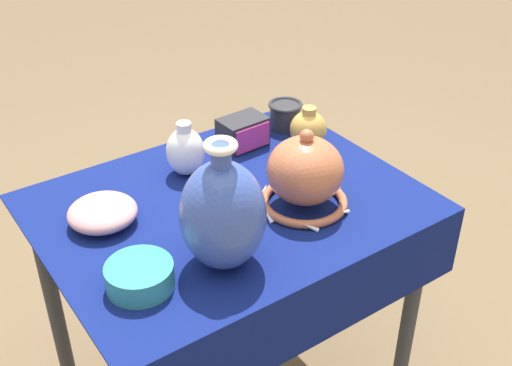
{
  "coord_description": "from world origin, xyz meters",
  "views": [
    {
      "loc": [
        -0.72,
        -1.15,
        1.64
      ],
      "look_at": [
        0.01,
        -0.12,
        0.84
      ],
      "focal_mm": 45.0,
      "sensor_mm": 36.0,
      "label": 1
    }
  ],
  "objects_px": {
    "vase_dome_bell": "(305,175)",
    "jar_round_ochre": "(308,129)",
    "cup_wide_charcoal": "(285,114)",
    "vase_tall_bulbous": "(223,214)",
    "jar_round_porcelain": "(185,151)",
    "bowl_shallow_rose": "(103,212)",
    "pot_squat_teal": "(140,276)",
    "mosaic_tile_box": "(243,132)"
  },
  "relations": [
    {
      "from": "bowl_shallow_rose",
      "to": "pot_squat_teal",
      "type": "xyz_separation_m",
      "value": [
        -0.03,
        -0.26,
        -0.0
      ]
    },
    {
      "from": "vase_dome_bell",
      "to": "jar_round_ochre",
      "type": "bearing_deg",
      "value": 49.43
    },
    {
      "from": "vase_tall_bulbous",
      "to": "mosaic_tile_box",
      "type": "relative_size",
      "value": 2.22
    },
    {
      "from": "vase_tall_bulbous",
      "to": "bowl_shallow_rose",
      "type": "bearing_deg",
      "value": 118.81
    },
    {
      "from": "vase_dome_bell",
      "to": "cup_wide_charcoal",
      "type": "bearing_deg",
      "value": 59.34
    },
    {
      "from": "vase_dome_bell",
      "to": "pot_squat_teal",
      "type": "height_order",
      "value": "vase_dome_bell"
    },
    {
      "from": "vase_tall_bulbous",
      "to": "jar_round_porcelain",
      "type": "height_order",
      "value": "vase_tall_bulbous"
    },
    {
      "from": "pot_squat_teal",
      "to": "bowl_shallow_rose",
      "type": "bearing_deg",
      "value": 83.72
    },
    {
      "from": "jar_round_porcelain",
      "to": "jar_round_ochre",
      "type": "xyz_separation_m",
      "value": [
        0.37,
        -0.07,
        -0.01
      ]
    },
    {
      "from": "mosaic_tile_box",
      "to": "pot_squat_teal",
      "type": "distance_m",
      "value": 0.65
    },
    {
      "from": "vase_tall_bulbous",
      "to": "mosaic_tile_box",
      "type": "bearing_deg",
      "value": 51.63
    },
    {
      "from": "vase_tall_bulbous",
      "to": "vase_dome_bell",
      "type": "xyz_separation_m",
      "value": [
        0.29,
        0.08,
        -0.04
      ]
    },
    {
      "from": "vase_tall_bulbous",
      "to": "jar_round_ochre",
      "type": "xyz_separation_m",
      "value": [
        0.49,
        0.31,
        -0.07
      ]
    },
    {
      "from": "bowl_shallow_rose",
      "to": "jar_round_ochre",
      "type": "height_order",
      "value": "jar_round_ochre"
    },
    {
      "from": "mosaic_tile_box",
      "to": "pot_squat_teal",
      "type": "xyz_separation_m",
      "value": [
        -0.52,
        -0.39,
        -0.02
      ]
    },
    {
      "from": "vase_tall_bulbous",
      "to": "pot_squat_teal",
      "type": "relative_size",
      "value": 2.09
    },
    {
      "from": "vase_dome_bell",
      "to": "jar_round_porcelain",
      "type": "distance_m",
      "value": 0.35
    },
    {
      "from": "jar_round_porcelain",
      "to": "jar_round_ochre",
      "type": "bearing_deg",
      "value": -10.52
    },
    {
      "from": "vase_dome_bell",
      "to": "bowl_shallow_rose",
      "type": "bearing_deg",
      "value": 154.26
    },
    {
      "from": "vase_tall_bulbous",
      "to": "jar_round_porcelain",
      "type": "relative_size",
      "value": 2.0
    },
    {
      "from": "vase_tall_bulbous",
      "to": "jar_round_porcelain",
      "type": "bearing_deg",
      "value": 72.49
    },
    {
      "from": "vase_tall_bulbous",
      "to": "vase_dome_bell",
      "type": "relative_size",
      "value": 1.31
    },
    {
      "from": "vase_dome_bell",
      "to": "jar_round_porcelain",
      "type": "xyz_separation_m",
      "value": [
        -0.17,
        0.3,
        -0.02
      ]
    },
    {
      "from": "vase_tall_bulbous",
      "to": "pot_squat_teal",
      "type": "height_order",
      "value": "vase_tall_bulbous"
    },
    {
      "from": "mosaic_tile_box",
      "to": "cup_wide_charcoal",
      "type": "bearing_deg",
      "value": 4.56
    },
    {
      "from": "cup_wide_charcoal",
      "to": "jar_round_porcelain",
      "type": "distance_m",
      "value": 0.39
    },
    {
      "from": "mosaic_tile_box",
      "to": "cup_wide_charcoal",
      "type": "xyz_separation_m",
      "value": [
        0.17,
        0.02,
        0.0
      ]
    },
    {
      "from": "jar_round_ochre",
      "to": "vase_tall_bulbous",
      "type": "bearing_deg",
      "value": -147.39
    },
    {
      "from": "pot_squat_teal",
      "to": "jar_round_ochre",
      "type": "height_order",
      "value": "jar_round_ochre"
    },
    {
      "from": "vase_dome_bell",
      "to": "jar_round_ochre",
      "type": "distance_m",
      "value": 0.31
    },
    {
      "from": "pot_squat_teal",
      "to": "mosaic_tile_box",
      "type": "bearing_deg",
      "value": 36.6
    },
    {
      "from": "jar_round_porcelain",
      "to": "bowl_shallow_rose",
      "type": "bearing_deg",
      "value": -162.53
    },
    {
      "from": "pot_squat_teal",
      "to": "jar_round_porcelain",
      "type": "relative_size",
      "value": 0.96
    },
    {
      "from": "vase_dome_bell",
      "to": "pot_squat_teal",
      "type": "distance_m",
      "value": 0.48
    },
    {
      "from": "jar_round_porcelain",
      "to": "jar_round_ochre",
      "type": "relative_size",
      "value": 1.24
    },
    {
      "from": "vase_dome_bell",
      "to": "jar_round_porcelain",
      "type": "relative_size",
      "value": 1.53
    },
    {
      "from": "vase_dome_bell",
      "to": "bowl_shallow_rose",
      "type": "relative_size",
      "value": 1.39
    },
    {
      "from": "vase_tall_bulbous",
      "to": "mosaic_tile_box",
      "type": "xyz_separation_m",
      "value": [
        0.33,
        0.42,
        -0.09
      ]
    },
    {
      "from": "pot_squat_teal",
      "to": "cup_wide_charcoal",
      "type": "bearing_deg",
      "value": 30.63
    },
    {
      "from": "mosaic_tile_box",
      "to": "jar_round_porcelain",
      "type": "height_order",
      "value": "jar_round_porcelain"
    },
    {
      "from": "mosaic_tile_box",
      "to": "bowl_shallow_rose",
      "type": "relative_size",
      "value": 0.82
    },
    {
      "from": "vase_tall_bulbous",
      "to": "pot_squat_teal",
      "type": "xyz_separation_m",
      "value": [
        -0.19,
        0.03,
        -0.1
      ]
    }
  ]
}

